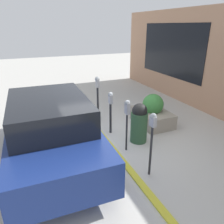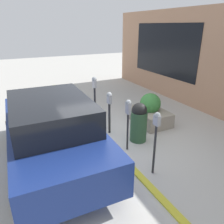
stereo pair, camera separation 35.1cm
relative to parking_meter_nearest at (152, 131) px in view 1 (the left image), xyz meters
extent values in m
plane|color=beige|center=(1.77, 0.27, -1.12)|extent=(40.00, 40.00, 0.00)
cube|color=gold|center=(1.77, 0.35, -1.10)|extent=(14.57, 0.16, 0.04)
cube|color=black|center=(5.05, -4.12, 1.05)|extent=(4.37, 0.02, 2.36)
cylinder|color=#232326|center=(0.00, 0.00, -0.50)|extent=(0.05, 0.05, 1.24)
cube|color=#99999E|center=(0.00, 0.00, 0.24)|extent=(0.16, 0.09, 0.23)
sphere|color=gray|center=(0.00, 0.00, 0.35)|extent=(0.14, 0.14, 0.14)
cylinder|color=#232326|center=(1.18, 0.02, -0.58)|extent=(0.05, 0.05, 1.08)
cube|color=#99999E|center=(1.18, 0.02, 0.12)|extent=(0.17, 0.09, 0.32)
sphere|color=gray|center=(1.18, 0.02, 0.28)|extent=(0.14, 0.14, 0.14)
cylinder|color=#232326|center=(2.32, 0.02, -0.61)|extent=(0.07, 0.07, 1.00)
cube|color=#99999E|center=(2.32, 0.02, 0.03)|extent=(0.18, 0.09, 0.29)
sphere|color=gray|center=(2.32, 0.02, 0.17)|extent=(0.15, 0.15, 0.15)
cylinder|color=#232326|center=(3.53, 0.01, -0.51)|extent=(0.07, 0.07, 1.21)
cube|color=#99999E|center=(3.53, 0.01, 0.24)|extent=(0.19, 0.09, 0.30)
sphere|color=gray|center=(3.53, 0.01, 0.39)|extent=(0.17, 0.17, 0.17)
cube|color=gray|center=(2.39, -1.59, -0.87)|extent=(1.50, 0.98, 0.49)
sphere|color=#387A38|center=(2.39, -1.59, -0.39)|extent=(0.72, 0.72, 0.72)
cube|color=navy|center=(1.61, 1.95, -0.42)|extent=(4.77, 2.07, 0.75)
cube|color=black|center=(1.43, 1.95, 0.26)|extent=(2.49, 1.79, 0.61)
cylinder|color=black|center=(3.08, 1.04, -0.79)|extent=(0.65, 0.24, 0.65)
cylinder|color=black|center=(3.08, 2.86, -0.79)|extent=(0.65, 0.24, 0.65)
cylinder|color=black|center=(0.15, 1.04, -0.79)|extent=(0.65, 0.24, 0.65)
cylinder|color=black|center=(0.15, 2.86, -0.79)|extent=(0.65, 0.24, 0.65)
cylinder|color=#2D5133|center=(1.49, -0.54, -0.66)|extent=(0.49, 0.49, 0.91)
sphere|color=black|center=(1.49, -0.54, -0.15)|extent=(0.44, 0.44, 0.44)
camera|label=1|loc=(-3.55, 2.43, 2.13)|focal=35.00mm
camera|label=2|loc=(-3.40, 2.75, 2.13)|focal=35.00mm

